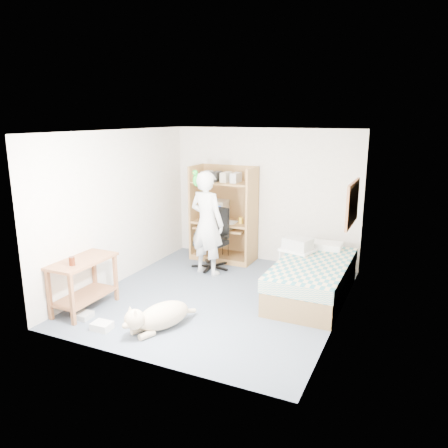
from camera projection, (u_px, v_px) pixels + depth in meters
name	position (u px, v px, depth m)	size (l,w,h in m)	color
floor	(219.00, 297.00, 6.72)	(4.00, 4.00, 0.00)	#4C5568
wall_back	(264.00, 196.00, 8.18)	(3.60, 0.02, 2.50)	beige
wall_right	(343.00, 231.00, 5.69)	(0.02, 4.00, 2.50)	beige
wall_left	(119.00, 207.00, 7.15)	(0.02, 4.00, 2.50)	beige
ceiling	(218.00, 131.00, 6.12)	(3.60, 4.00, 0.02)	white
computer_hutch	(224.00, 217.00, 8.34)	(1.20, 0.63, 1.80)	brown
bed	(313.00, 279.00, 6.67)	(1.02, 2.02, 0.66)	brown
side_desk	(83.00, 277.00, 6.17)	(0.50, 1.00, 0.75)	brown
corkboard	(353.00, 204.00, 6.44)	(0.04, 0.94, 0.66)	olive
office_chair	(213.00, 247.00, 7.93)	(0.62, 0.62, 1.09)	black
person	(207.00, 223.00, 7.52)	(0.66, 0.43, 1.82)	silver
parrot	(196.00, 179.00, 7.43)	(0.13, 0.23, 0.37)	#159119
dog	(159.00, 316.00, 5.66)	(0.64, 1.06, 0.42)	tan
printer_cart	(297.00, 261.00, 7.15)	(0.60, 0.53, 0.61)	white
printer	(298.00, 243.00, 7.08)	(0.42, 0.32, 0.18)	#B2B2AD
crt_monitor	(217.00, 210.00, 8.38)	(0.42, 0.44, 0.37)	beige
keyboard	(222.00, 227.00, 8.23)	(0.45, 0.16, 0.03)	beige
pencil_cup	(241.00, 220.00, 8.11)	(0.08, 0.08, 0.12)	gold
drink_glass	(72.00, 261.00, 5.87)	(0.08, 0.08, 0.12)	#3F170A
floor_box_a	(102.00, 326.00, 5.68)	(0.25, 0.20, 0.10)	silver
floor_box_b	(84.00, 316.00, 6.00)	(0.18, 0.22, 0.08)	#ADADA8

